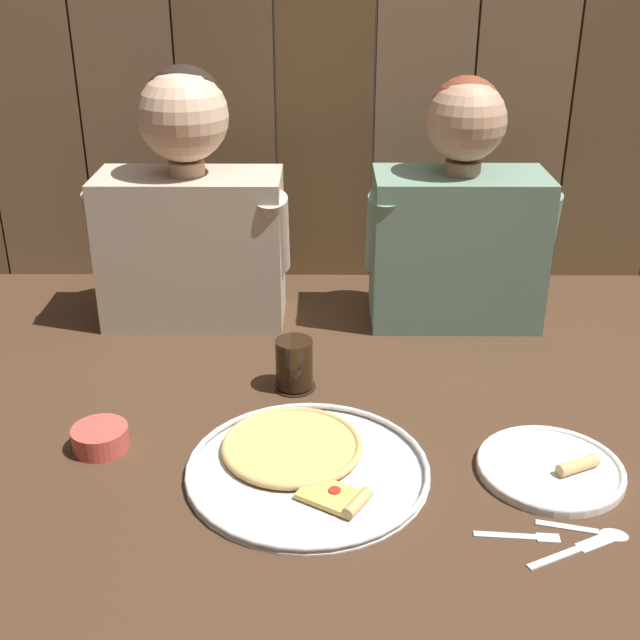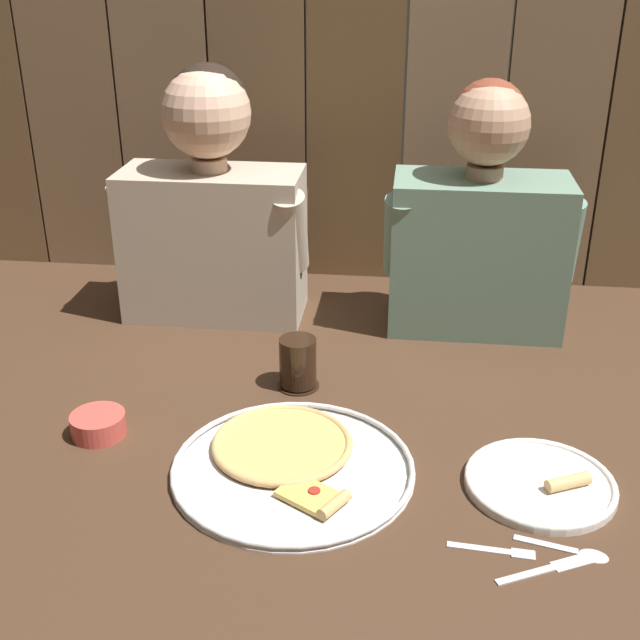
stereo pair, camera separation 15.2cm
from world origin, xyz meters
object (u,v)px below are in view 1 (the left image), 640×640
at_px(pizza_tray, 303,462).
at_px(dipping_bowl, 100,437).
at_px(diner_left, 190,207).
at_px(drinking_glass, 294,365).
at_px(diner_right, 459,217).
at_px(dinner_plate, 551,468).

xyz_separation_m(pizza_tray, dipping_bowl, (-0.36, 0.05, 0.01)).
bearing_deg(diner_left, drinking_glass, -53.88).
distance_m(drinking_glass, diner_left, 0.47).
height_order(drinking_glass, dipping_bowl, drinking_glass).
distance_m(dipping_bowl, diner_right, 0.93).
bearing_deg(diner_left, dinner_plate, -42.03).
bearing_deg(pizza_tray, dinner_plate, -2.09).
relative_size(pizza_tray, dipping_bowl, 4.16).
height_order(pizza_tray, diner_right, diner_right).
bearing_deg(dinner_plate, pizza_tray, 177.91).
height_order(diner_left, diner_right, diner_left).
relative_size(pizza_tray, drinking_glass, 3.92).
bearing_deg(drinking_glass, diner_right, 42.53).
relative_size(drinking_glass, dipping_bowl, 1.06).
xyz_separation_m(drinking_glass, diner_right, (0.37, 0.34, 0.20)).
distance_m(dinner_plate, diner_left, 0.97).
relative_size(dinner_plate, diner_right, 0.44).
xyz_separation_m(pizza_tray, diner_left, (-0.27, 0.61, 0.27)).
bearing_deg(dinner_plate, drinking_glass, 147.23).
bearing_deg(pizza_tray, diner_right, 60.64).
bearing_deg(diner_right, pizza_tray, -119.36).
distance_m(pizza_tray, diner_right, 0.74).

